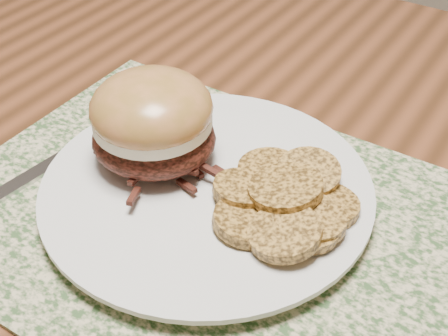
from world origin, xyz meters
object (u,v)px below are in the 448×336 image
Objects in this scene: dinner_plate at (207,191)px; pork_sandwich at (153,121)px; dining_table at (71,177)px; fork at (65,156)px.

pork_sandwich is at bearing 175.29° from dinner_plate.
dining_table is at bearing 152.93° from pork_sandwich.
pork_sandwich is 0.10m from fork.
dinner_plate is 1.96× the size of pork_sandwich.
pork_sandwich is (0.14, -0.02, 0.14)m from dining_table.
pork_sandwich is (-0.06, 0.00, 0.05)m from dinner_plate.
dinner_plate is (0.20, -0.02, 0.09)m from dining_table.
pork_sandwich is at bearing 26.13° from fork.
dining_table is at bearing 146.56° from fork.
dining_table is 0.22m from dinner_plate.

